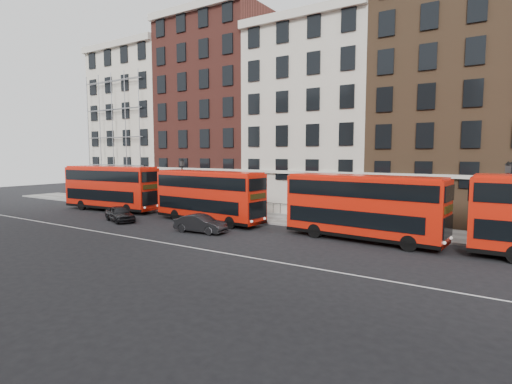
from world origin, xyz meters
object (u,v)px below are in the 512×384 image
Objects in this scene: bus_b at (209,195)px; car_rear at (120,214)px; car_front at (201,224)px; bus_a at (111,187)px; bus_c at (362,206)px.

bus_b is 2.69× the size of car_rear.
car_front is (2.36, -3.80, -1.71)m from bus_b.
bus_a is 2.73× the size of car_front.
bus_a is 1.03× the size of bus_c.
bus_c reaches higher than car_rear.
bus_a reaches higher than car_front.
bus_c reaches higher than bus_b.
bus_b is 0.99× the size of bus_c.
car_rear is (6.31, -3.88, -1.81)m from bus_a.
bus_c is 2.72× the size of car_rear.
car_front is at bearing -156.49° from bus_c.
bus_c is 11.91m from car_front.
bus_a is 1.04× the size of bus_b.
car_rear is 9.23m from car_front.
bus_b is 13.51m from bus_c.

